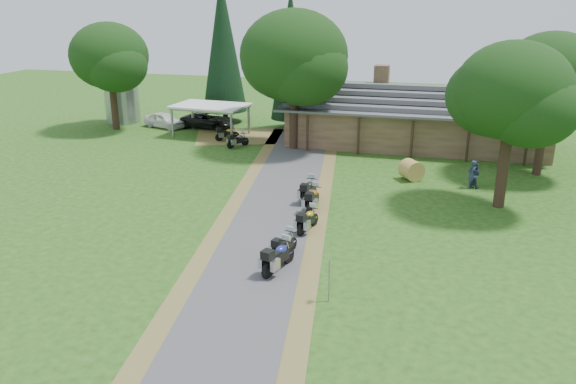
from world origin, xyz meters
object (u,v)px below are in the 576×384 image
(motorcycle_row_e, at_px, (309,189))
(silo, at_px, (121,88))
(lodge, at_px, (416,114))
(car_dark_suv, at_px, (208,116))
(motorcycle_carport_a, at_px, (227,133))
(motorcycle_row_a, at_px, (278,255))
(motorcycle_row_c, at_px, (308,219))
(motorcycle_carport_b, at_px, (238,139))
(motorcycle_row_b, at_px, (285,244))
(carport, at_px, (211,120))
(hay_bale, at_px, (411,170))
(motorcycle_row_d, at_px, (313,198))
(car_white_sedan, at_px, (164,118))

(motorcycle_row_e, bearing_deg, silo, 56.46)
(lodge, relative_size, car_dark_suv, 3.83)
(car_dark_suv, distance_m, motorcycle_carport_a, 5.34)
(motorcycle_row_a, xyz_separation_m, motorcycle_carport_a, (-10.67, 22.05, -0.09))
(silo, distance_m, motorcycle_row_c, 31.93)
(motorcycle_carport_b, bearing_deg, motorcycle_row_b, -122.14)
(carport, xyz_separation_m, motorcycle_row_b, (12.56, -21.96, -0.70))
(motorcycle_carport_a, bearing_deg, car_dark_suv, 87.30)
(carport, distance_m, hay_bale, 19.58)
(motorcycle_row_b, bearing_deg, motorcycle_row_d, 14.36)
(lodge, distance_m, motorcycle_row_e, 16.65)
(car_white_sedan, distance_m, motorcycle_carport_b, 10.39)
(motorcycle_carport_a, relative_size, hay_bale, 1.41)
(motorcycle_row_c, xyz_separation_m, motorcycle_carport_b, (-9.29, 15.41, -0.02))
(motorcycle_row_e, bearing_deg, carport, 44.24)
(carport, bearing_deg, motorcycle_row_c, -50.23)
(motorcycle_row_b, distance_m, motorcycle_row_d, 6.33)
(carport, relative_size, motorcycle_row_e, 2.92)
(silo, height_order, car_white_sedan, silo)
(carport, distance_m, motorcycle_carport_a, 2.51)
(car_dark_suv, bearing_deg, silo, 93.16)
(car_dark_suv, relative_size, motorcycle_row_b, 2.95)
(lodge, bearing_deg, car_white_sedan, 178.98)
(motorcycle_row_d, xyz_separation_m, motorcycle_carport_a, (-10.52, 14.28, -0.08))
(motorcycle_row_c, bearing_deg, motorcycle_row_e, 25.75)
(lodge, distance_m, motorcycle_row_b, 23.94)
(motorcycle_row_b, xyz_separation_m, hay_bale, (5.05, 13.43, 0.02))
(motorcycle_row_c, distance_m, motorcycle_carport_b, 17.99)
(car_white_sedan, bearing_deg, car_dark_suv, -59.63)
(motorcycle_row_e, bearing_deg, motorcycle_row_d, -154.05)
(motorcycle_row_d, relative_size, motorcycle_carport_a, 1.12)
(motorcycle_carport_a, xyz_separation_m, hay_bale, (15.63, -7.18, 0.02))
(motorcycle_row_d, bearing_deg, carport, 40.27)
(motorcycle_row_c, xyz_separation_m, hay_bale, (4.70, 10.16, 0.01))
(motorcycle_carport_b, bearing_deg, car_dark_suv, 72.13)
(silo, distance_m, car_white_sedan, 5.61)
(lodge, xyz_separation_m, motorcycle_row_b, (-4.75, -23.40, -1.80))
(car_white_sedan, xyz_separation_m, motorcycle_row_b, (17.97, -23.80, -0.24))
(silo, xyz_separation_m, motorcycle_row_d, (22.85, -18.67, -2.55))
(motorcycle_row_d, xyz_separation_m, hay_bale, (5.11, 7.10, -0.06))
(lodge, relative_size, motorcycle_row_a, 9.98)
(car_white_sedan, bearing_deg, motorcycle_row_c, -120.64)
(car_dark_suv, relative_size, motorcycle_row_c, 2.90)
(motorcycle_carport_a, bearing_deg, motorcycle_row_a, -106.45)
(motorcycle_row_e, bearing_deg, lodge, -14.67)
(motorcycle_row_b, relative_size, motorcycle_row_c, 0.98)
(motorcycle_row_a, xyz_separation_m, motorcycle_row_b, (-0.09, 1.45, -0.09))
(motorcycle_row_d, relative_size, motorcycle_row_e, 0.99)
(motorcycle_row_c, bearing_deg, motorcycle_carport_a, 45.75)
(motorcycle_row_d, relative_size, motorcycle_carport_b, 1.12)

